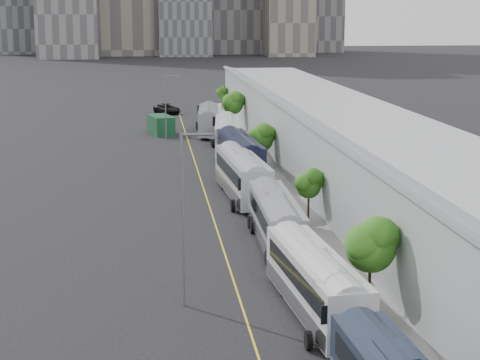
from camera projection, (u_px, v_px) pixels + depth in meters
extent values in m
cube|color=gray|center=(347.00, 220.00, 63.72)|extent=(10.00, 170.00, 0.12)
cube|color=gold|center=(215.00, 224.00, 62.57)|extent=(0.12, 160.00, 0.02)
cube|color=gray|center=(397.00, 178.00, 63.49)|extent=(12.00, 160.00, 6.80)
cube|color=gray|center=(398.00, 147.00, 62.99)|extent=(12.45, 160.40, 2.57)
cube|color=gray|center=(325.00, 134.00, 62.10)|extent=(0.30, 160.00, 0.40)
cube|color=#161F32|center=(396.00, 352.00, 30.85)|extent=(1.30, 2.08, 0.28)
cube|color=silver|center=(315.00, 282.00, 43.46)|extent=(3.50, 12.73, 3.04)
cube|color=black|center=(316.00, 274.00, 43.16)|extent=(3.44, 11.23, 1.04)
cube|color=silver|center=(315.00, 299.00, 43.65)|extent=(3.52, 12.48, 0.97)
cube|color=silver|center=(310.00, 245.00, 44.53)|extent=(1.42, 2.22, 0.29)
cube|color=gray|center=(276.00, 219.00, 56.67)|extent=(2.74, 12.66, 3.06)
cube|color=black|center=(276.00, 213.00, 56.37)|extent=(2.78, 11.15, 1.04)
cube|color=silver|center=(276.00, 233.00, 56.87)|extent=(2.78, 12.41, 0.98)
cube|color=gray|center=(273.00, 192.00, 57.74)|extent=(1.30, 2.16, 0.29)
cube|color=#A6A7B0|center=(242.00, 175.00, 71.19)|extent=(3.67, 14.04, 3.37)
cube|color=black|center=(243.00, 169.00, 70.85)|extent=(3.63, 12.38, 1.14)
cube|color=silver|center=(242.00, 187.00, 71.41)|extent=(3.70, 13.77, 1.08)
cube|color=#A6A7B0|center=(240.00, 152.00, 72.37)|extent=(1.54, 2.44, 0.32)
cube|color=black|center=(240.00, 155.00, 81.55)|extent=(3.52, 14.11, 3.39)
cube|color=black|center=(240.00, 149.00, 81.21)|extent=(3.49, 12.44, 1.15)
cube|color=silver|center=(240.00, 165.00, 81.77)|extent=(3.55, 13.83, 1.08)
cube|color=black|center=(238.00, 134.00, 82.74)|extent=(1.52, 2.44, 0.32)
cube|color=silver|center=(227.00, 135.00, 94.83)|extent=(4.02, 13.95, 3.33)
cube|color=black|center=(227.00, 130.00, 94.50)|extent=(3.93, 12.31, 1.13)
cube|color=silver|center=(227.00, 144.00, 95.04)|extent=(4.04, 13.68, 1.07)
cube|color=silver|center=(226.00, 118.00, 96.00)|extent=(1.59, 2.45, 0.32)
cube|color=gray|center=(208.00, 120.00, 109.47)|extent=(3.68, 13.08, 3.13)
cube|color=black|center=(208.00, 116.00, 109.16)|extent=(3.60, 11.55, 1.06)
cube|color=silver|center=(208.00, 127.00, 109.67)|extent=(3.69, 12.83, 1.00)
cube|color=gray|center=(207.00, 106.00, 110.57)|extent=(1.47, 2.29, 0.30)
cylinder|color=black|center=(370.00, 277.00, 44.00)|extent=(0.18, 0.18, 3.97)
sphere|color=#215A14|center=(371.00, 240.00, 43.58)|extent=(2.78, 2.78, 2.78)
cylinder|color=black|center=(308.00, 203.00, 62.87)|extent=(0.18, 0.18, 3.18)
sphere|color=#215A14|center=(309.00, 183.00, 62.54)|extent=(1.91, 1.91, 1.91)
cylinder|color=black|center=(261.00, 152.00, 86.30)|extent=(0.18, 0.18, 3.16)
sphere|color=#215A14|center=(261.00, 136.00, 85.95)|extent=(2.71, 2.71, 2.71)
cylinder|color=black|center=(233.00, 116.00, 113.04)|extent=(0.18, 0.18, 4.00)
sphere|color=#215A14|center=(233.00, 101.00, 112.61)|extent=(2.93, 2.93, 2.93)
cylinder|color=black|center=(222.00, 101.00, 136.81)|extent=(0.18, 0.18, 2.92)
sphere|color=#215A14|center=(222.00, 93.00, 136.52)|extent=(1.57, 1.57, 1.57)
cylinder|color=#59595E|center=(182.00, 221.00, 44.16)|extent=(0.18, 0.18, 9.84)
cylinder|color=#59595E|center=(198.00, 134.00, 43.28)|extent=(1.80, 0.14, 0.14)
cube|color=#59595E|center=(213.00, 137.00, 43.40)|extent=(0.50, 0.22, 0.18)
cylinder|color=#59595E|center=(166.00, 108.00, 103.72)|extent=(0.18, 0.18, 8.41)
cylinder|color=#59595E|center=(172.00, 76.00, 102.98)|extent=(1.80, 0.14, 0.14)
cube|color=#59595E|center=(178.00, 77.00, 103.10)|extent=(0.50, 0.22, 0.18)
cube|color=#123A21|center=(161.00, 125.00, 109.14)|extent=(3.83, 5.89, 2.54)
imported|color=black|center=(167.00, 109.00, 131.83)|extent=(4.82, 6.42, 1.62)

